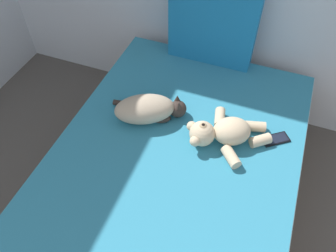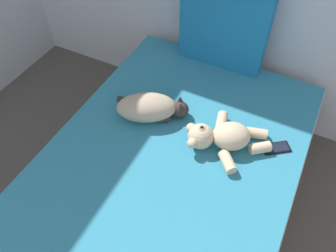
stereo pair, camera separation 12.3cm
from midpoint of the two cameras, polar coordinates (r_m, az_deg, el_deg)
The scene contains 5 objects.
bed at distance 1.95m, azimuth -1.99°, elevation -11.89°, with size 1.32×2.09×0.52m.
patterned_cushion at distance 2.21m, azimuth 5.97°, elevation 16.89°, with size 0.55×0.13×0.54m.
cat at distance 1.91m, azimuth -5.25°, elevation 2.80°, with size 0.44×0.33×0.15m.
teddy_bear at distance 1.81m, azimuth 7.40°, elevation -1.17°, with size 0.45×0.37×0.15m.
cell_phone at distance 1.91m, azimuth 15.99°, elevation -2.23°, with size 0.16×0.15×0.01m.
Camera 1 is at (2.09, 2.37, 1.97)m, focal length 36.04 mm.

